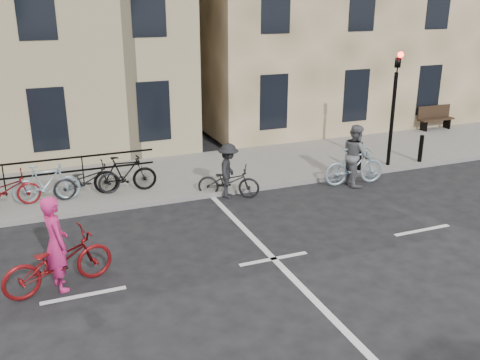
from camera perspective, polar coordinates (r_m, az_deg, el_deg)
name	(u,v)px	position (r m, az deg, el deg)	size (l,w,h in m)	color
ground	(274,259)	(11.74, 3.61, -8.41)	(120.00, 120.00, 0.00)	black
sidewalk	(59,191)	(16.28, -18.70, -1.09)	(46.00, 4.00, 0.15)	slate
traffic_light	(395,95)	(17.67, 16.16, 8.72)	(0.18, 0.30, 3.90)	black
bollard_east	(360,156)	(17.32, 12.63, 2.50)	(0.14, 0.14, 0.90)	black
bollard_west	(421,148)	(18.75, 18.72, 3.21)	(0.14, 0.14, 0.90)	black
bench	(435,117)	(23.60, 20.07, 6.37)	(1.60, 0.41, 0.97)	black
parked_bikes	(23,187)	(15.18, -22.10, -0.66)	(7.25, 1.23, 1.05)	black
cyclist_pink	(58,257)	(10.93, -18.88, -7.80)	(2.27, 1.29, 1.91)	maroon
cyclist_grey	(355,161)	(16.30, 12.15, 2.03)	(1.96, 0.97, 1.85)	#8BA6B6
cyclist_dark	(229,176)	(14.97, -1.23, 0.39)	(1.83, 1.37, 1.56)	black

